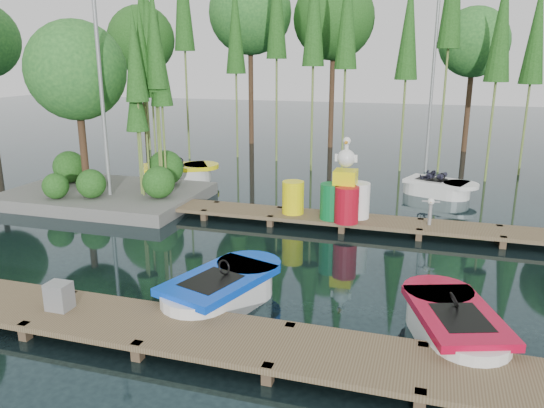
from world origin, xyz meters
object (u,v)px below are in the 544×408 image
(boat_yellow_far, at_px, (177,173))
(drum_cluster, at_px, (346,196))
(boat_red, at_px, (454,327))
(island, at_px, (96,103))
(utility_cabinet, at_px, (59,296))
(yellow_barrel, at_px, (293,197))
(boat_blue, at_px, (221,291))

(boat_yellow_far, xyz_separation_m, drum_cluster, (7.13, -3.99, 0.65))
(boat_red, bearing_deg, island, 131.10)
(utility_cabinet, bearing_deg, yellow_barrel, 70.89)
(boat_blue, xyz_separation_m, boat_red, (4.23, -0.13, -0.01))
(utility_cabinet, bearing_deg, boat_yellow_far, 106.38)
(boat_yellow_far, bearing_deg, boat_blue, -69.56)
(boat_red, distance_m, boat_yellow_far, 13.63)
(island, bearing_deg, boat_red, -29.94)
(utility_cabinet, bearing_deg, island, 119.41)
(island, xyz_separation_m, drum_cluster, (8.33, -0.95, -2.22))
(utility_cabinet, distance_m, drum_cluster, 7.91)
(boat_blue, bearing_deg, boat_yellow_far, 139.34)
(island, bearing_deg, utility_cabinet, -60.59)
(boat_blue, xyz_separation_m, drum_cluster, (1.50, 5.29, 0.69))
(boat_yellow_far, bearing_deg, boat_red, -54.46)
(island, distance_m, drum_cluster, 8.68)
(island, xyz_separation_m, boat_yellow_far, (1.21, 3.04, -2.86))
(boat_yellow_far, bearing_deg, yellow_barrel, -45.10)
(island, height_order, yellow_barrel, island)
(island, distance_m, boat_blue, 9.70)
(island, xyz_separation_m, yellow_barrel, (6.82, -0.79, -2.42))
(utility_cabinet, relative_size, yellow_barrel, 0.53)
(drum_cluster, bearing_deg, island, 173.49)
(island, bearing_deg, yellow_barrel, -6.62)
(island, relative_size, drum_cluster, 2.98)
(island, distance_m, utility_cabinet, 9.32)
(boat_blue, xyz_separation_m, yellow_barrel, (-0.02, 5.45, 0.49))
(yellow_barrel, bearing_deg, boat_yellow_far, 145.70)
(boat_blue, height_order, boat_red, boat_blue)
(boat_red, height_order, boat_yellow_far, boat_yellow_far)
(boat_yellow_far, relative_size, yellow_barrel, 3.53)
(boat_blue, bearing_deg, utility_cabinet, -129.56)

